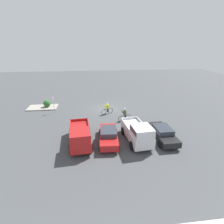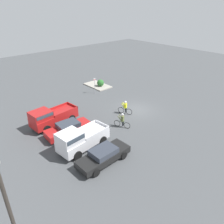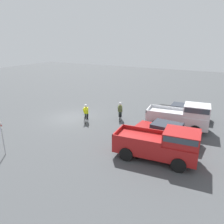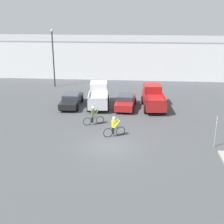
% 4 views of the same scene
% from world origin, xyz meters
% --- Properties ---
extents(ground_plane, '(80.00, 80.00, 0.00)m').
position_xyz_m(ground_plane, '(0.00, 0.00, 0.00)').
color(ground_plane, '#424447').
extents(sedan_0, '(2.00, 4.81, 1.34)m').
position_xyz_m(sedan_0, '(-4.86, 9.44, 0.69)').
color(sedan_0, black).
rests_on(sedan_0, ground_plane).
extents(pickup_truck_0, '(2.50, 5.08, 2.24)m').
position_xyz_m(pickup_truck_0, '(-2.11, 9.90, 1.15)').
color(pickup_truck_0, silver).
rests_on(pickup_truck_0, ground_plane).
extents(sedan_1, '(2.12, 4.73, 1.38)m').
position_xyz_m(sedan_1, '(0.74, 9.34, 0.70)').
color(sedan_1, maroon).
rests_on(sedan_1, ground_plane).
extents(pickup_truck_1, '(2.46, 5.21, 2.11)m').
position_xyz_m(pickup_truck_1, '(3.50, 9.76, 1.10)').
color(pickup_truck_1, maroon).
rests_on(pickup_truck_1, ground_plane).
extents(cyclist_0, '(1.70, 0.77, 1.68)m').
position_xyz_m(cyclist_0, '(0.19, 1.85, 0.83)').
color(cyclist_0, black).
rests_on(cyclist_0, ground_plane).
extents(cyclist_1, '(1.74, 0.78, 1.69)m').
position_xyz_m(cyclist_1, '(-1.82, 4.30, 0.85)').
color(cyclist_1, black).
rests_on(cyclist_1, ground_plane).
extents(fire_lane_sign, '(0.07, 0.30, 2.41)m').
position_xyz_m(fire_lane_sign, '(7.68, 0.57, 1.45)').
color(fire_lane_sign, '#9E9EA3').
rests_on(fire_lane_sign, ground_plane).
extents(lamppost, '(0.36, 0.36, 7.20)m').
position_xyz_m(lamppost, '(-8.82, 17.64, 4.19)').
color(lamppost, '#2D2823').
rests_on(lamppost, ground_plane).
extents(curb_island, '(4.34, 2.53, 0.15)m').
position_xyz_m(curb_island, '(9.88, -1.67, 0.07)').
color(curb_island, gray).
rests_on(curb_island, ground_plane).
extents(shrub, '(1.06, 1.06, 1.06)m').
position_xyz_m(shrub, '(9.20, -1.72, 0.68)').
color(shrub, '#286028').
rests_on(shrub, curb_island).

